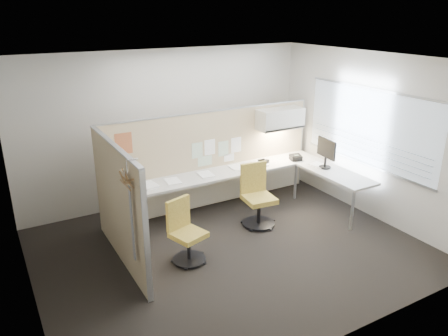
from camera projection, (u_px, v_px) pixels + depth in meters
floor at (230, 249)px, 6.64m from camera, size 5.50×4.50×0.01m
ceiling at (231, 60)px, 5.68m from camera, size 5.50×4.50×0.01m
wall_back at (168, 127)px, 7.99m from camera, size 5.50×0.02×2.80m
wall_front at (346, 227)px, 4.32m from camera, size 5.50×0.02×2.80m
wall_left at (19, 202)px, 4.87m from camera, size 0.02×4.50×2.80m
wall_right at (369, 136)px, 7.44m from camera, size 0.02×4.50×2.80m
window_pane at (369, 127)px, 7.38m from camera, size 0.01×2.80×1.30m
partition_back at (211, 159)px, 7.90m from camera, size 4.10×0.06×1.75m
partition_left at (119, 205)px, 6.04m from camera, size 0.06×2.20×1.75m
desk at (243, 178)px, 7.78m from camera, size 4.00×2.07×0.73m
overhead_bin at (280, 119)px, 8.14m from camera, size 0.90×0.36×0.38m
task_light_strip at (280, 130)px, 8.21m from camera, size 0.60×0.06×0.02m
pinned_papers at (216, 151)px, 7.85m from camera, size 1.01×0.00×0.47m
poster at (124, 144)px, 6.94m from camera, size 0.28×0.00×0.35m
chair_left at (185, 233)px, 6.22m from camera, size 0.54×0.55×0.91m
chair_right at (257, 197)px, 7.28m from camera, size 0.54×0.55×1.03m
monitor at (326, 151)px, 7.78m from camera, size 0.21×0.51×0.54m
phone at (295, 158)px, 8.28m from camera, size 0.25×0.23×0.12m
stapler at (261, 160)px, 8.21m from camera, size 0.14×0.04×0.05m
tape_dispenser at (266, 161)px, 8.14m from camera, size 0.11×0.09×0.06m
coat_hook at (128, 189)px, 5.18m from camera, size 0.18×0.43×1.30m
paper_stack_0 at (149, 185)px, 7.06m from camera, size 0.27×0.33×0.04m
paper_stack_1 at (173, 181)px, 7.25m from camera, size 0.26×0.32×0.02m
paper_stack_2 at (206, 175)px, 7.52m from camera, size 0.25×0.32×0.03m
paper_stack_3 at (237, 167)px, 7.89m from camera, size 0.24×0.31×0.02m
paper_stack_4 at (259, 164)px, 8.03m from camera, size 0.28×0.34×0.03m
paper_stack_5 at (319, 165)px, 7.99m from camera, size 0.27×0.33×0.02m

